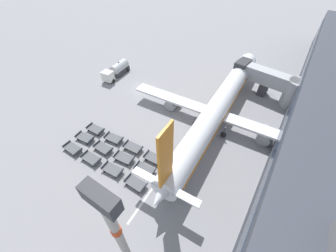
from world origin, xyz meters
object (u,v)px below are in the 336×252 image
baggage_dolly_row_mid_a_col_b (103,148)px  airplane (218,108)px  baggage_dolly_row_near_col_b (91,158)px  baggage_dolly_row_near_col_a (73,148)px  apron_light_mast (126,250)px  baggage_dolly_row_near_col_d (136,183)px  baggage_dolly_row_mid_a_col_a (85,138)px  baggage_dolly_row_near_col_c (113,170)px  fuel_tanker_primary (117,70)px  baggage_dolly_row_mid_a_col_d (145,169)px  baggage_dolly_row_mid_b_col_a (95,129)px  baggage_dolly_row_mid_b_col_c (133,147)px  baggage_dolly_row_mid_a_col_c (124,158)px  baggage_dolly_row_mid_b_col_d (154,158)px  baggage_dolly_row_mid_b_col_b (114,138)px

baggage_dolly_row_mid_a_col_b → airplane: bearing=53.5°
baggage_dolly_row_near_col_b → baggage_dolly_row_mid_a_col_b: (0.04, 2.63, 0.00)m
baggage_dolly_row_near_col_a → apron_light_mast: 24.92m
baggage_dolly_row_near_col_d → baggage_dolly_row_mid_a_col_a: 13.52m
baggage_dolly_row_near_col_a → baggage_dolly_row_near_col_c: bearing=4.4°
baggage_dolly_row_near_col_a → baggage_dolly_row_mid_a_col_b: 5.16m
baggage_dolly_row_near_col_c → baggage_dolly_row_near_col_b: bearing=-175.1°
fuel_tanker_primary → apron_light_mast: (31.82, -30.39, 10.14)m
baggage_dolly_row_near_col_d → baggage_dolly_row_mid_a_col_a: same height
fuel_tanker_primary → baggage_dolly_row_mid_a_col_d: 30.42m
baggage_dolly_row_mid_b_col_a → apron_light_mast: size_ratio=0.20×
baggage_dolly_row_near_col_a → baggage_dolly_row_mid_b_col_a: 5.34m
fuel_tanker_primary → baggage_dolly_row_near_col_b: (15.08, -22.29, -0.84)m
baggage_dolly_row_near_col_c → baggage_dolly_row_mid_b_col_c: size_ratio=1.00×
airplane → baggage_dolly_row_near_col_b: 23.98m
baggage_dolly_row_near_col_b → baggage_dolly_row_mid_a_col_a: 5.12m
baggage_dolly_row_mid_a_col_b → baggage_dolly_row_mid_a_col_d: 8.55m
baggage_dolly_row_mid_a_col_b → baggage_dolly_row_mid_a_col_d: (8.53, 0.55, 0.00)m
baggage_dolly_row_near_col_a → baggage_dolly_row_near_col_b: bearing=3.9°
baggage_dolly_row_near_col_d → baggage_dolly_row_mid_b_col_c: same height
baggage_dolly_row_mid_a_col_c → baggage_dolly_row_mid_b_col_d: (4.11, 2.63, 0.00)m
baggage_dolly_row_mid_b_col_a → baggage_dolly_row_mid_b_col_d: 12.99m
fuel_tanker_primary → baggage_dolly_row_mid_a_col_b: bearing=-52.4°
baggage_dolly_row_mid_a_col_c → baggage_dolly_row_mid_b_col_c: bearing=95.5°
baggage_dolly_row_mid_b_col_c → baggage_dolly_row_near_col_b: bearing=-126.8°
airplane → baggage_dolly_row_near_col_a: (-17.12, -20.32, -2.73)m
baggage_dolly_row_near_col_b → baggage_dolly_row_mid_b_col_a: same height
fuel_tanker_primary → baggage_dolly_row_near_col_d: size_ratio=2.20×
fuel_tanker_primary → baggage_dolly_row_near_col_a: (10.86, -22.57, -0.84)m
baggage_dolly_row_mid_a_col_b → baggage_dolly_row_mid_b_col_c: (4.11, 2.91, 0.00)m
airplane → fuel_tanker_primary: bearing=175.4°
fuel_tanker_primary → baggage_dolly_row_near_col_a: 25.06m
baggage_dolly_row_near_col_a → baggage_dolly_row_mid_b_col_b: (4.18, 5.53, 0.00)m
baggage_dolly_row_mid_a_col_a → apron_light_mast: bearing=-26.7°
baggage_dolly_row_mid_b_col_b → airplane: bearing=48.8°
fuel_tanker_primary → baggage_dolly_row_near_col_d: fuel_tanker_primary is taller
baggage_dolly_row_mid_a_col_d → baggage_dolly_row_mid_b_col_d: size_ratio=1.01×
airplane → baggage_dolly_row_mid_a_col_b: size_ratio=11.53×
apron_light_mast → baggage_dolly_row_near_col_b: bearing=154.2°
fuel_tanker_primary → baggage_dolly_row_mid_a_col_b: (15.11, -19.66, -0.84)m
baggage_dolly_row_near_col_c → baggage_dolly_row_mid_b_col_c: same height
baggage_dolly_row_near_col_c → baggage_dolly_row_near_col_d: 4.51m
baggage_dolly_row_mid_a_col_a → baggage_dolly_row_mid_a_col_d: size_ratio=1.00×
airplane → baggage_dolly_row_mid_a_col_d: (-4.33, -16.85, -2.73)m
baggage_dolly_row_near_col_a → apron_light_mast: bearing=-20.4°
baggage_dolly_row_near_col_b → baggage_dolly_row_mid_a_col_c: same height
baggage_dolly_row_mid_a_col_b → baggage_dolly_row_near_col_d: bearing=-13.4°
baggage_dolly_row_mid_a_col_d → apron_light_mast: (8.17, -11.28, 10.98)m
baggage_dolly_row_near_col_c → baggage_dolly_row_mid_b_col_b: 6.60m
baggage_dolly_row_mid_a_col_b → baggage_dolly_row_mid_b_col_a: (-4.52, 2.41, 0.00)m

